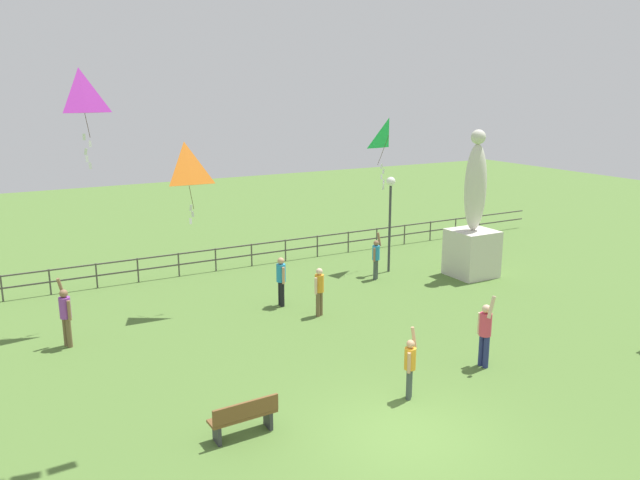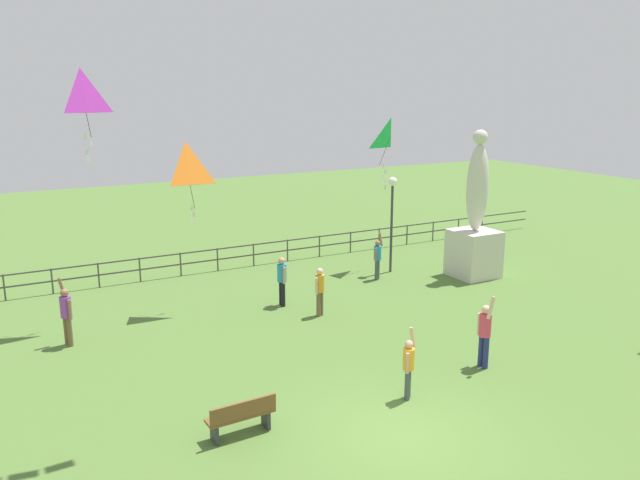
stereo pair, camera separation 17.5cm
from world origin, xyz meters
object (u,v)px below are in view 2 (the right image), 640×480
object	(u,v)px
statue_monument	(475,231)
kite_1	(390,138)
person_2	(282,278)
person_4	(485,331)
person_6	(409,365)
person_5	(378,257)
kite_3	(186,166)
lamppost	(392,202)
kite_4	(82,95)
person_1	(320,289)
person_0	(66,312)
park_bench	(242,416)

from	to	relation	value
statue_monument	kite_1	size ratio (longest dim) A/B	2.02
person_2	person_4	bearing A→B (deg)	-69.66
statue_monument	person_6	size ratio (longest dim) A/B	3.28
person_4	person_5	xyz separation A→B (m)	(1.95, 8.05, -0.11)
person_4	kite_3	bearing A→B (deg)	121.07
lamppost	kite_4	bearing A→B (deg)	179.25
person_2	person_4	size ratio (longest dim) A/B	0.84
kite_3	kite_4	bearing A→B (deg)	177.21
kite_1	kite_4	size ratio (longest dim) A/B	0.97
statue_monument	kite_3	bearing A→B (deg)	169.24
person_6	kite_3	distance (m)	10.26
kite_1	kite_4	xyz separation A→B (m)	(-11.47, -0.31, 1.71)
lamppost	kite_1	size ratio (longest dim) A/B	1.36
person_1	person_2	size ratio (longest dim) A/B	0.95
person_0	kite_4	distance (m)	6.49
kite_1	person_5	bearing A→B (deg)	-138.01
park_bench	person_0	bearing A→B (deg)	110.16
person_2	person_1	bearing A→B (deg)	-66.08
park_bench	person_1	size ratio (longest dim) A/B	0.94
kite_1	lamppost	bearing A→B (deg)	-108.96
person_4	person_2	bearing A→B (deg)	110.34
park_bench	person_1	world-z (taller)	person_1
kite_4	person_2	bearing A→B (deg)	-17.66
person_5	park_bench	bearing A→B (deg)	-137.29
person_2	kite_3	distance (m)	4.89
person_0	kite_4	size ratio (longest dim) A/B	0.69
lamppost	person_6	bearing A→B (deg)	-122.47
person_4	person_5	world-z (taller)	person_4
person_5	kite_3	distance (m)	8.17
park_bench	person_1	bearing A→B (deg)	48.80
person_2	kite_3	size ratio (longest dim) A/B	0.67
person_0	person_5	xyz separation A→B (m)	(11.47, 1.20, -0.09)
lamppost	kite_4	distance (m)	12.07
kite_3	statue_monument	bearing A→B (deg)	-10.76
person_6	kite_4	world-z (taller)	kite_4
person_2	kite_4	bearing A→B (deg)	162.34
lamppost	person_1	size ratio (longest dim) A/B	2.39
statue_monument	lamppost	distance (m)	3.41
person_5	lamppost	bearing A→B (deg)	31.21
lamppost	person_5	distance (m)	2.31
person_0	person_1	xyz separation A→B (m)	(7.57, -1.30, -0.08)
person_1	person_6	distance (m)	6.10
lamppost	person_1	world-z (taller)	lamppost
person_0	person_2	distance (m)	6.91
statue_monument	person_5	world-z (taller)	statue_monument
statue_monument	person_4	world-z (taller)	statue_monument
park_bench	kite_4	world-z (taller)	kite_4
person_2	kite_4	world-z (taller)	kite_4
park_bench	person_6	xyz separation A→B (m)	(4.12, -0.32, 0.42)
person_0	person_2	xyz separation A→B (m)	(6.91, 0.19, -0.03)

